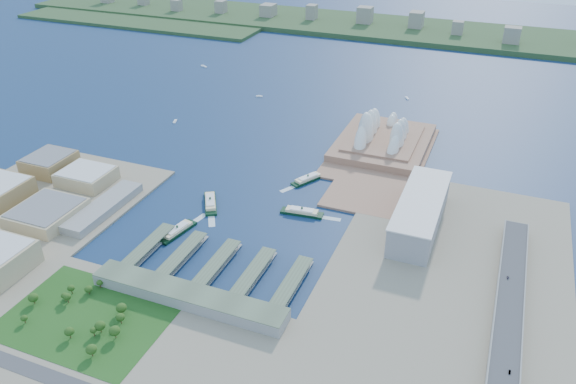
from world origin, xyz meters
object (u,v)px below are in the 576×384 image
at_px(ferry_a, 210,201).
at_px(car_c, 508,277).
at_px(ferry_c, 177,229).
at_px(toaster_building, 420,213).
at_px(opera_house, 385,127).
at_px(ferry_d, 302,211).
at_px(ferry_b, 308,178).
at_px(car_b, 510,372).

height_order(ferry_a, car_c, car_c).
bearing_deg(ferry_c, toaster_building, -144.51).
height_order(opera_house, ferry_d, opera_house).
distance_m(ferry_b, car_b, 375.71).
bearing_deg(ferry_b, toaster_building, 8.43).
relative_size(ferry_a, car_b, 12.51).
distance_m(ferry_c, car_c, 356.98).
bearing_deg(ferry_a, car_c, -36.36).
xyz_separation_m(opera_house, car_c, (191.00, -280.04, -16.48)).
height_order(ferry_c, ferry_d, ferry_c).
distance_m(ferry_b, ferry_c, 197.57).
height_order(ferry_a, ferry_c, ferry_a).
distance_m(opera_house, car_c, 339.38).
xyz_separation_m(car_b, car_c, (-8.00, 125.57, -0.05)).
xyz_separation_m(ferry_b, ferry_c, (-95.94, -172.71, 0.21)).
height_order(ferry_b, car_b, car_b).
relative_size(ferry_c, ferry_d, 1.01).
distance_m(ferry_c, car_b, 374.58).
distance_m(ferry_b, car_c, 294.01).
relative_size(opera_house, toaster_building, 1.16).
height_order(opera_house, toaster_building, opera_house).
distance_m(opera_house, ferry_b, 159.64).
height_order(ferry_c, car_b, car_b).
bearing_deg(opera_house, car_b, -63.87).
relative_size(ferry_c, car_c, 11.37).
bearing_deg(opera_house, ferry_d, -101.69).
relative_size(toaster_building, ferry_c, 2.95).
bearing_deg(ferry_a, car_b, -54.77).
bearing_deg(toaster_building, ferry_c, -155.76).
relative_size(ferry_b, car_c, 10.89).
bearing_deg(ferry_c, ferry_a, -82.41).
bearing_deg(car_c, ferry_b, -28.08).
xyz_separation_m(ferry_c, car_c, (355.16, 34.40, 10.55)).
relative_size(car_b, car_c, 0.95).
bearing_deg(toaster_building, ferry_d, -170.36).
relative_size(toaster_building, ferry_d, 2.99).
bearing_deg(opera_house, car_c, -55.70).
height_order(ferry_c, car_c, car_c).
relative_size(ferry_b, ferry_c, 0.96).
bearing_deg(ferry_b, car_b, -16.00).
height_order(opera_house, ferry_c, opera_house).
distance_m(toaster_building, ferry_a, 254.16).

